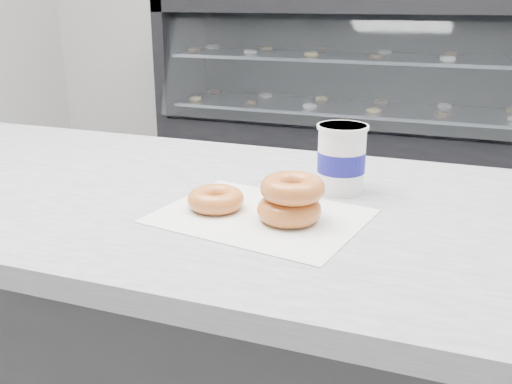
% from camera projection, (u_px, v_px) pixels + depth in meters
% --- Properties ---
extents(ground, '(5.00, 5.00, 0.00)m').
position_uv_depth(ground, '(215.00, 374.00, 2.01)').
color(ground, gray).
rests_on(ground, ground).
extents(counter, '(3.06, 0.76, 0.90)m').
position_uv_depth(counter, '(104.00, 361.00, 1.33)').
color(counter, '#333335').
rests_on(counter, ground).
extents(display_case, '(2.40, 0.74, 1.25)m').
position_uv_depth(display_case, '(346.00, 121.00, 3.73)').
color(display_case, black).
rests_on(display_case, ground).
extents(wax_paper, '(0.38, 0.31, 0.00)m').
position_uv_depth(wax_paper, '(260.00, 216.00, 0.98)').
color(wax_paper, silver).
rests_on(wax_paper, counter).
extents(donut_single, '(0.13, 0.13, 0.03)m').
position_uv_depth(donut_single, '(216.00, 199.00, 1.00)').
color(donut_single, orange).
rests_on(donut_single, wax_paper).
extents(donut_stack, '(0.14, 0.14, 0.08)m').
position_uv_depth(donut_stack, '(291.00, 199.00, 0.94)').
color(donut_stack, orange).
rests_on(donut_stack, wax_paper).
extents(coffee_cup, '(0.10, 0.10, 0.13)m').
position_uv_depth(coffee_cup, '(341.00, 158.00, 1.09)').
color(coffee_cup, white).
rests_on(coffee_cup, counter).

